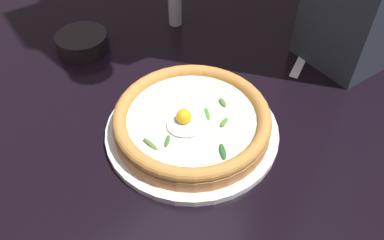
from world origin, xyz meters
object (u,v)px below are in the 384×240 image
side_bowl (82,42)px  pepper_shaker (175,6)px  pizza (192,120)px  table_knife (311,41)px

side_bowl → pepper_shaker: size_ratio=1.23×
pizza → table_knife: pizza is taller
pizza → pepper_shaker: bearing=49.8°
pizza → pepper_shaker: pepper_shaker is taller
side_bowl → table_knife: (0.37, -0.36, -0.01)m
pizza → table_knife: 0.39m
table_knife → pepper_shaker: size_ratio=2.30×
table_knife → pepper_shaker: 0.33m
pizza → side_bowl: (0.02, 0.35, -0.02)m
table_knife → pepper_shaker: pepper_shaker is taller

